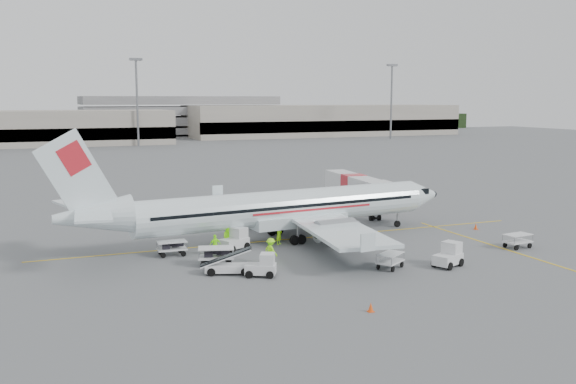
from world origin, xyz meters
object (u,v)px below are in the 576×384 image
object	(u,v)px
aircraft	(286,184)
jet_bridge	(353,193)
belt_loader	(228,257)
tug_mid	(261,265)
tug_aft	(234,239)
tug_fore	(448,255)

from	to	relation	value
aircraft	jet_bridge	world-z (taller)	aircraft
aircraft	belt_loader	size ratio (longest dim) A/B	8.25
belt_loader	aircraft	bearing A→B (deg)	67.89
aircraft	tug_mid	size ratio (longest dim) A/B	16.98
aircraft	tug_aft	bearing A→B (deg)	-165.98
tug_mid	tug_aft	size ratio (longest dim) A/B	0.91
aircraft	tug_aft	world-z (taller)	aircraft
tug_mid	tug_aft	bearing A→B (deg)	112.44
jet_bridge	tug_mid	world-z (taller)	jet_bridge
aircraft	tug_fore	distance (m)	15.18
jet_bridge	tug_fore	size ratio (longest dim) A/B	6.70
belt_loader	tug_fore	world-z (taller)	belt_loader
tug_fore	tug_mid	distance (m)	13.58
aircraft	jet_bridge	size ratio (longest dim) A/B	2.31
aircraft	tug_fore	xyz separation A→B (m)	(7.46, -12.62, -3.95)
belt_loader	tug_mid	size ratio (longest dim) A/B	2.06
jet_bridge	tug_fore	world-z (taller)	jet_bridge
jet_bridge	tug_aft	world-z (taller)	jet_bridge
belt_loader	tug_aft	xyz separation A→B (m)	(2.44, 6.64, -0.27)
tug_fore	tug_aft	size ratio (longest dim) A/B	1.00
belt_loader	tug_mid	bearing A→B (deg)	-18.40
tug_fore	tug_mid	bearing A→B (deg)	144.82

